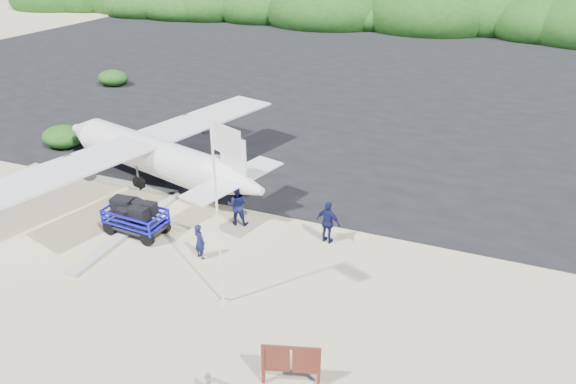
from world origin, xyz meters
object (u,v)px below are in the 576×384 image
at_px(crew_a, 200,241).
at_px(crew_b, 237,205).
at_px(flagpole, 224,302).
at_px(signboard, 291,384).
at_px(baggage_cart, 138,233).
at_px(crew_c, 328,222).

height_order(crew_a, crew_b, crew_b).
xyz_separation_m(flagpole, signboard, (3.42, -2.46, 0.00)).
distance_m(baggage_cart, crew_a, 3.50).
bearing_deg(baggage_cart, flagpole, -21.96).
height_order(flagpole, crew_b, flagpole).
bearing_deg(crew_a, crew_b, -71.28).
bearing_deg(signboard, crew_c, 83.52).
bearing_deg(crew_b, baggage_cart, 18.96).
distance_m(signboard, crew_c, 7.59).
distance_m(baggage_cart, signboard, 10.25).
relative_size(signboard, crew_b, 0.93).
bearing_deg(crew_a, crew_c, -123.11).
relative_size(flagpole, crew_b, 3.55).
relative_size(baggage_cart, flagpole, 0.41).
bearing_deg(crew_a, flagpole, 157.66).
bearing_deg(crew_c, flagpole, 79.03).
bearing_deg(flagpole, crew_a, 135.20).
bearing_deg(crew_c, crew_b, 12.56).
bearing_deg(flagpole, baggage_cart, 154.01).
xyz_separation_m(flagpole, crew_c, (2.13, 4.97, 0.91)).
bearing_deg(baggage_cart, crew_b, 36.69).
xyz_separation_m(flagpole, crew_a, (-2.09, 2.08, 0.74)).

